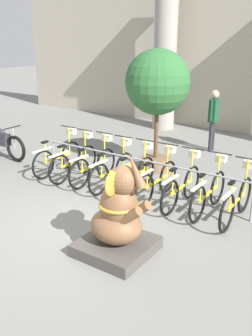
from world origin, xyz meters
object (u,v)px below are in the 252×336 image
object	(u,v)px
bicycle_8	(237,200)
person_pedestrian	(213,115)
bicycle_0	(58,157)
bicycle_5	(157,180)
bicycle_7	(209,192)
bicycle_2	(94,165)
potted_tree	(157,86)
bicycle_1	(75,161)
elephant_statue	(118,220)
bicycle_6	(182,186)
bicycle_4	(135,175)
bicycle_3	(113,170)

from	to	relation	value
bicycle_8	person_pedestrian	size ratio (longest dim) A/B	0.93
bicycle_8	bicycle_0	bearing A→B (deg)	179.52
bicycle_5	bicycle_7	xyz separation A→B (m)	(1.13, 0.01, 0.00)
bicycle_2	bicycle_7	bearing A→B (deg)	0.05
potted_tree	bicycle_1	bearing A→B (deg)	-128.34
bicycle_7	bicycle_2	bearing A→B (deg)	-179.95
bicycle_1	potted_tree	bearing A→B (deg)	51.66
bicycle_8	elephant_statue	xyz separation A→B (m)	(-1.15, -2.11, 0.16)
bicycle_5	bicycle_8	world-z (taller)	same
bicycle_6	bicycle_7	size ratio (longest dim) A/B	1.00
bicycle_4	bicycle_1	bearing A→B (deg)	-178.91
bicycle_0	bicycle_4	bearing A→B (deg)	-0.17
bicycle_0	bicycle_8	xyz separation A→B (m)	(4.50, -0.04, 0.00)
bicycle_2	bicycle_8	bearing A→B (deg)	-0.67
bicycle_3	elephant_statue	distance (m)	2.70
bicycle_2	elephant_statue	world-z (taller)	elephant_statue
bicycle_5	elephant_statue	size ratio (longest dim) A/B	0.97
bicycle_2	bicycle_8	world-z (taller)	same
bicycle_0	potted_tree	distance (m)	2.96
bicycle_5	bicycle_1	bearing A→B (deg)	-179.05
bicycle_1	bicycle_5	size ratio (longest dim) A/B	1.00
bicycle_7	bicycle_8	world-z (taller)	same
bicycle_8	bicycle_5	bearing A→B (deg)	178.76
bicycle_2	bicycle_5	size ratio (longest dim) A/B	1.00
bicycle_1	bicycle_2	xyz separation A→B (m)	(0.56, 0.04, 0.00)
bicycle_3	bicycle_2	bearing A→B (deg)	177.75
bicycle_1	bicycle_4	xyz separation A→B (m)	(1.69, 0.03, 0.00)
potted_tree	bicycle_6	bearing A→B (deg)	-46.17
bicycle_5	bicycle_3	bearing A→B (deg)	-179.03
bicycle_7	bicycle_6	bearing A→B (deg)	-178.89
bicycle_2	bicycle_4	distance (m)	1.13
bicycle_1	bicycle_5	xyz separation A→B (m)	(2.25, 0.04, 0.00)
bicycle_0	bicycle_5	world-z (taller)	same
bicycle_2	person_pedestrian	size ratio (longest dim) A/B	0.93
bicycle_2	bicycle_7	world-z (taller)	same
bicycle_1	bicycle_3	distance (m)	1.13
bicycle_0	bicycle_2	xyz separation A→B (m)	(1.13, 0.00, 0.00)
bicycle_4	person_pedestrian	world-z (taller)	person_pedestrian
bicycle_1	bicycle_3	bearing A→B (deg)	0.94
bicycle_2	person_pedestrian	xyz separation A→B (m)	(1.26, 3.96, 0.66)
bicycle_7	bicycle_8	xyz separation A→B (m)	(0.56, -0.04, 0.00)
bicycle_1	bicycle_7	size ratio (longest dim) A/B	1.00
bicycle_2	bicycle_6	world-z (taller)	same
bicycle_7	elephant_statue	size ratio (longest dim) A/B	0.97
bicycle_4	elephant_statue	bearing A→B (deg)	-62.83
bicycle_7	bicycle_0	bearing A→B (deg)	-179.94
elephant_statue	potted_tree	world-z (taller)	potted_tree
bicycle_3	bicycle_8	size ratio (longest dim) A/B	1.00
bicycle_5	bicycle_6	xyz separation A→B (m)	(0.56, -0.01, 0.00)
bicycle_2	bicycle_3	bearing A→B (deg)	-2.25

